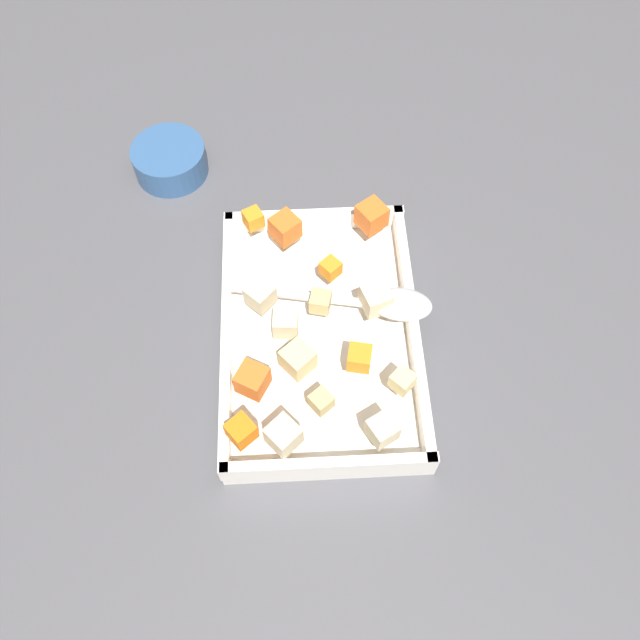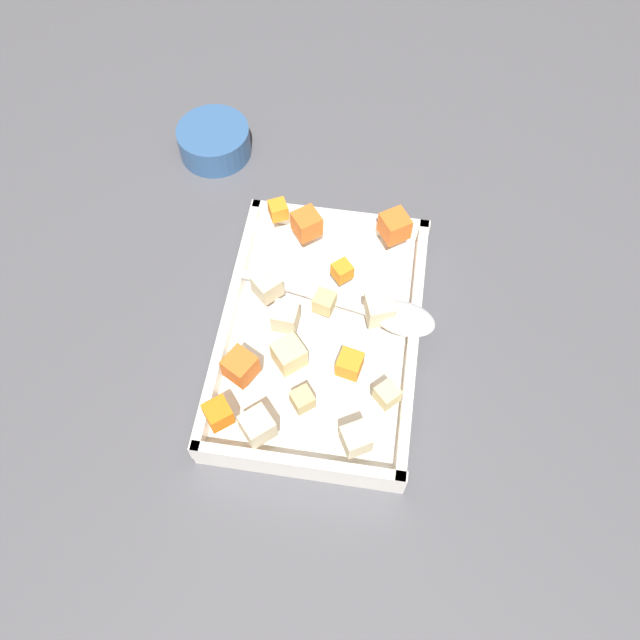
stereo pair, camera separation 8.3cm
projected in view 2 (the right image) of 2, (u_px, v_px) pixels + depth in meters
The scene contains 20 objects.
ground_plane at pixel (319, 355), 0.87m from camera, with size 4.00×4.00×0.00m, color #4C4C51.
baking_dish at pixel (320, 337), 0.87m from camera, with size 0.36×0.24×0.05m.
carrot_chunk_front_center at pixel (278, 210), 0.91m from camera, with size 0.02×0.02×0.02m, color orange.
carrot_chunk_corner_se at pixel (342, 271), 0.86m from camera, with size 0.02×0.02×0.02m, color orange.
carrot_chunk_near_left at pixel (350, 364), 0.79m from camera, with size 0.03×0.03×0.03m, color orange.
carrot_chunk_rim_edge at pixel (307, 224), 0.89m from camera, with size 0.03×0.03×0.03m, color orange.
carrot_chunk_back_center at pixel (218, 414), 0.76m from camera, with size 0.03×0.03×0.03m, color orange.
carrot_chunk_heap_top at pixel (240, 366), 0.79m from camera, with size 0.03×0.03×0.03m, color orange.
carrot_chunk_near_right at pixel (395, 226), 0.89m from camera, with size 0.03×0.03×0.03m, color orange.
potato_chunk_far_left at pixel (289, 354), 0.80m from camera, with size 0.03×0.03×0.03m, color #E0CC89.
potato_chunk_corner_ne at pixel (285, 317), 0.82m from camera, with size 0.03×0.03×0.03m, color beige.
potato_chunk_corner_nw at pixel (356, 439), 0.75m from camera, with size 0.03×0.03×0.03m, color beige.
potato_chunk_heap_side at pixel (302, 400), 0.77m from camera, with size 0.02×0.02×0.02m, color tan.
potato_chunk_center at pixel (267, 286), 0.85m from camera, with size 0.03×0.03×0.03m, color beige.
potato_chunk_mid_left at pixel (327, 302), 0.84m from camera, with size 0.02×0.02×0.02m, color tan.
potato_chunk_mid_right at pixel (257, 426), 0.75m from camera, with size 0.03×0.03×0.03m, color beige.
potato_chunk_near_spoon at pixel (387, 395), 0.78m from camera, with size 0.02×0.02×0.02m, color #E0CC89.
potato_chunk_far_right at pixel (380, 309), 0.83m from camera, with size 0.03×0.03×0.03m, color beige.
serving_spoon at pixel (393, 316), 0.83m from camera, with size 0.08×0.26×0.02m.
small_prep_bowl at pixel (214, 141), 1.02m from camera, with size 0.11×0.11×0.05m, color #33598C.
Camera 2 is at (-0.39, -0.06, 0.77)m, focal length 38.20 mm.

